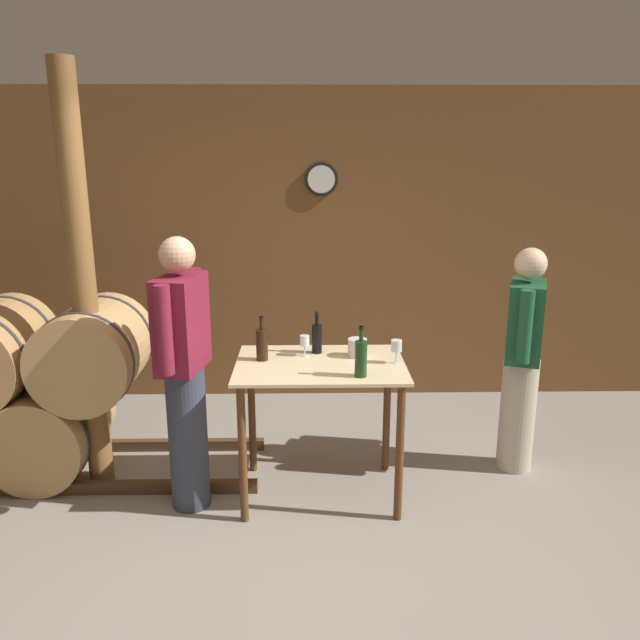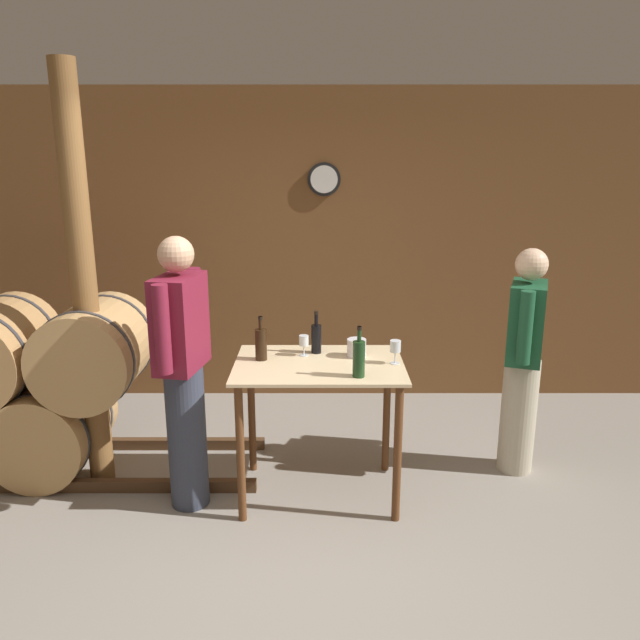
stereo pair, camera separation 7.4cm
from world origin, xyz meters
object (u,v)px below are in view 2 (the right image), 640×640
object	(u,v)px
wine_bottle_far_left	(262,343)
wine_glass_near_center	(396,347)
person_visitor_with_scarf	(184,369)
wine_bottle_center	(360,358)
wine_bottle_left	(317,337)
wooden_post	(85,286)
person_host	(524,358)
wine_glass_near_left	(305,341)
ice_bucket	(358,348)

from	to	relation	value
wine_bottle_far_left	wine_glass_near_center	distance (m)	0.84
person_visitor_with_scarf	wine_glass_near_center	bearing A→B (deg)	4.96
person_visitor_with_scarf	wine_bottle_center	bearing A→B (deg)	-6.47
wine_bottle_left	wine_glass_near_center	bearing A→B (deg)	-23.85
wooden_post	wine_glass_near_center	bearing A→B (deg)	-5.72
wooden_post	wine_bottle_far_left	bearing A→B (deg)	-6.15
wine_bottle_center	person_host	bearing A→B (deg)	26.17
wine_glass_near_center	person_host	distance (m)	0.99
wine_glass_near_left	person_visitor_with_scarf	size ratio (longest dim) A/B	0.08
ice_bucket	person_host	xyz separation A→B (m)	(1.14, 0.20, -0.13)
wine_glass_near_center	wine_bottle_center	bearing A→B (deg)	-135.90
wine_bottle_center	person_host	xyz separation A→B (m)	(1.15, 0.56, -0.19)
wine_bottle_far_left	person_visitor_with_scarf	xyz separation A→B (m)	(-0.46, -0.19, -0.10)
wine_bottle_far_left	wine_bottle_center	distance (m)	0.67
wine_bottle_far_left	wooden_post	bearing A→B (deg)	173.85
wine_glass_near_center	ice_bucket	bearing A→B (deg)	149.20
wine_bottle_left	wine_glass_near_left	xyz separation A→B (m)	(-0.08, -0.06, -0.01)
wine_bottle_far_left	wine_glass_near_left	bearing A→B (deg)	16.95
wine_bottle_left	ice_bucket	size ratio (longest dim) A/B	2.29
wine_bottle_left	person_visitor_with_scarf	bearing A→B (deg)	-157.78
wine_bottle_center	person_visitor_with_scarf	world-z (taller)	person_visitor_with_scarf
wine_bottle_center	wine_glass_near_left	xyz separation A→B (m)	(-0.33, 0.39, -0.02)
wine_bottle_far_left	wine_glass_near_left	distance (m)	0.28
wine_bottle_far_left	wine_bottle_center	size ratio (longest dim) A/B	0.93
wine_glass_near_left	ice_bucket	bearing A→B (deg)	-3.28
wine_bottle_left	person_visitor_with_scarf	xyz separation A→B (m)	(-0.80, -0.33, -0.10)
wine_bottle_far_left	wine_glass_near_center	xyz separation A→B (m)	(0.83, -0.08, -0.00)
wine_bottle_left	wine_bottle_center	xyz separation A→B (m)	(0.25, -0.45, 0.01)
wooden_post	person_visitor_with_scarf	xyz separation A→B (m)	(0.66, -0.31, -0.45)
ice_bucket	wine_bottle_center	bearing A→B (deg)	-91.32
wooden_post	wine_bottle_left	world-z (taller)	wooden_post
ice_bucket	wine_bottle_far_left	bearing A→B (deg)	-174.14
ice_bucket	person_visitor_with_scarf	xyz separation A→B (m)	(-1.06, -0.25, -0.05)
wine_bottle_center	wine_glass_near_center	xyz separation A→B (m)	(0.24, 0.23, -0.01)
wine_bottle_left	ice_bucket	distance (m)	0.27
person_host	wine_bottle_left	bearing A→B (deg)	-175.22
wine_bottle_left	wine_bottle_center	world-z (taller)	wine_bottle_center
wine_bottle_far_left	person_visitor_with_scarf	distance (m)	0.50
wooden_post	wine_glass_near_left	world-z (taller)	wooden_post
wine_glass_near_left	wine_bottle_left	bearing A→B (deg)	36.80
person_visitor_with_scarf	ice_bucket	bearing A→B (deg)	13.22
person_visitor_with_scarf	wine_bottle_left	bearing A→B (deg)	22.22
wine_bottle_left	wine_bottle_center	size ratio (longest dim) A/B	0.92
wine_bottle_center	ice_bucket	xyz separation A→B (m)	(0.01, 0.37, -0.06)
person_visitor_with_scarf	wine_glass_near_left	bearing A→B (deg)	20.37
wooden_post	wine_bottle_center	distance (m)	1.80
wooden_post	ice_bucket	size ratio (longest dim) A/B	22.14
wine_bottle_left	person_host	size ratio (longest dim) A/B	0.18
person_host	wine_bottle_center	bearing A→B (deg)	-153.83
wine_glass_near_left	ice_bucket	distance (m)	0.34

